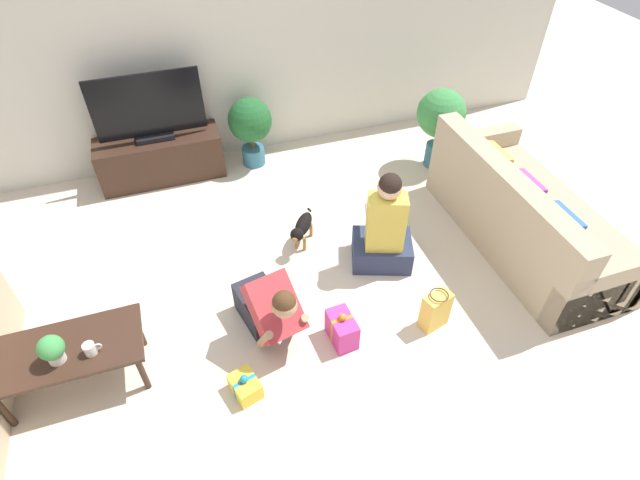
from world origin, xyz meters
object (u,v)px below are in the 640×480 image
person_sitting (384,232)px  gift_bag_a (435,310)px  dog (302,227)px  gift_box_b (245,386)px  gift_box_a (342,329)px  tabletop_plant (52,349)px  tv (149,111)px  potted_plant_corner_right (441,117)px  tv_console (161,158)px  mug (90,349)px  coffee_table (67,353)px  person_kneeling (269,307)px  potted_plant_back_right (250,124)px  sofa_right (524,216)px

person_sitting → gift_bag_a: 0.81m
dog → gift_box_b: bearing=-86.7°
gift_box_a → tabletop_plant: (-1.96, 0.17, 0.40)m
tv → potted_plant_corner_right: (2.91, -0.73, -0.20)m
person_sitting → gift_box_b: bearing=51.8°
tv_console → mug: bearing=-104.7°
coffee_table → mug: 0.22m
coffee_table → tv: (0.84, 2.41, 0.44)m
coffee_table → tv_console: tv_console is taller
potted_plant_corner_right → gift_box_a: bearing=-133.4°
tv_console → potted_plant_corner_right: potted_plant_corner_right is taller
gift_box_a → tv: bearing=112.2°
potted_plant_corner_right → person_kneeling: potted_plant_corner_right is taller
tv_console → mug: size_ratio=10.71×
tv_console → gift_box_b: tv_console is taller
potted_plant_corner_right → gift_bag_a: (-1.08, -2.03, -0.43)m
tv → person_kneeling: 2.54m
potted_plant_back_right → mug: size_ratio=6.54×
potted_plant_back_right → mug: 2.96m
tv → gift_box_a: size_ratio=3.56×
gift_box_a → mug: bearing=174.8°
person_kneeling → potted_plant_back_right: bearing=67.6°
person_sitting → mug: size_ratio=8.27×
person_sitting → gift_box_a: person_sitting is taller
gift_box_b → tabletop_plant: tabletop_plant is taller
tv → tv_console: bearing=0.0°
gift_box_a → mug: size_ratio=2.54×
gift_box_b → gift_bag_a: (1.56, 0.11, 0.10)m
coffee_table → gift_box_a: size_ratio=3.31×
tv → gift_box_a: tv is taller
tv_console → person_kneeling: size_ratio=1.63×
gift_box_a → gift_bag_a: gift_bag_a is taller
gift_box_b → coffee_table: bearing=157.3°
person_sitting → mug: 2.44m
coffee_table → dog: bearing=24.2°
person_kneeling → gift_bag_a: bearing=-27.2°
person_kneeling → gift_box_b: person_kneeling is taller
tabletop_plant → gift_box_a: bearing=-5.0°
tv_console → dog: tv_console is taller
potted_plant_corner_right → dog: bearing=-155.9°
gift_bag_a → mug: mug is taller
gift_box_a → coffee_table: bearing=172.5°
coffee_table → gift_box_b: bearing=-22.7°
tv_console → gift_bag_a: 3.31m
coffee_table → potted_plant_back_right: size_ratio=1.29×
potted_plant_back_right → gift_box_a: bearing=-88.0°
potted_plant_back_right → person_kneeling: potted_plant_back_right is taller
sofa_right → dog: 2.03m
gift_bag_a → mug: (-2.49, 0.26, 0.28)m
gift_bag_a → potted_plant_corner_right: bearing=62.0°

